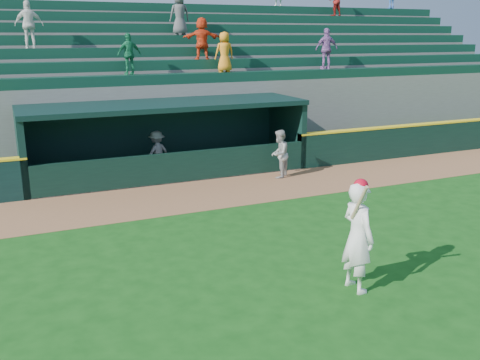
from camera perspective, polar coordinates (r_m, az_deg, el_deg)
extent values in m
plane|color=#134912|center=(11.76, 3.20, -8.01)|extent=(120.00, 120.00, 0.00)
cube|color=#905D39|center=(16.01, -4.80, -1.63)|extent=(40.00, 3.00, 0.01)
cube|color=black|center=(23.95, 22.63, 4.36)|extent=(15.50, 0.30, 1.20)
cube|color=yellow|center=(23.85, 22.79, 5.85)|extent=(15.50, 0.32, 0.06)
imported|color=#A6A5A0|center=(17.82, 4.21, 2.79)|extent=(0.99, 0.98, 1.61)
imported|color=#9E9E99|center=(18.49, -8.84, 2.90)|extent=(1.10, 0.89, 1.49)
cube|color=#63635E|center=(18.58, -7.66, 0.71)|extent=(9.00, 2.60, 0.04)
cube|color=black|center=(17.65, -22.27, 2.70)|extent=(0.20, 2.60, 2.30)
cube|color=black|center=(20.07, 4.96, 5.18)|extent=(0.20, 2.60, 2.30)
cube|color=black|center=(19.56, -8.86, 4.79)|extent=(9.40, 0.20, 2.30)
cube|color=black|center=(18.13, -7.92, 7.95)|extent=(9.40, 2.80, 0.16)
cube|color=black|center=(17.33, -6.56, 1.33)|extent=(9.00, 0.16, 1.00)
cube|color=brown|center=(19.27, -8.36, 1.92)|extent=(8.40, 0.45, 0.10)
cube|color=slate|center=(20.01, -9.30, 5.89)|extent=(34.00, 0.85, 2.91)
cube|color=#0F3828|center=(19.70, -9.41, 10.54)|extent=(34.00, 0.60, 0.36)
cube|color=slate|center=(20.79, -9.93, 6.84)|extent=(34.00, 0.85, 3.36)
cube|color=#0F3828|center=(20.49, -10.09, 11.95)|extent=(34.00, 0.60, 0.36)
cube|color=slate|center=(21.58, -10.52, 7.72)|extent=(34.00, 0.85, 3.81)
cube|color=#0F3828|center=(21.30, -10.72, 13.25)|extent=(34.00, 0.60, 0.36)
cube|color=slate|center=(22.37, -11.07, 8.53)|extent=(34.00, 0.85, 4.26)
cube|color=#0F3828|center=(22.12, -11.31, 14.45)|extent=(34.00, 0.60, 0.36)
cube|color=slate|center=(23.17, -11.59, 9.29)|extent=(34.00, 0.85, 4.71)
cube|color=#0F3828|center=(22.94, -11.87, 15.56)|extent=(34.00, 0.60, 0.36)
cube|color=slate|center=(23.98, -12.07, 9.99)|extent=(34.00, 0.85, 5.16)
cube|color=#0F3828|center=(23.78, -12.39, 16.60)|extent=(34.00, 0.60, 0.36)
cube|color=slate|center=(24.79, -12.53, 10.65)|extent=(34.00, 0.85, 5.61)
cube|color=#0F3828|center=(24.63, -12.88, 17.56)|extent=(34.00, 0.60, 0.36)
cube|color=slate|center=(25.35, -12.80, 10.73)|extent=(34.50, 0.30, 5.61)
imported|color=orange|center=(20.57, -1.68, 13.49)|extent=(0.75, 0.51, 1.48)
imported|color=white|center=(20.75, -21.57, 15.16)|extent=(0.97, 0.45, 1.62)
imported|color=#9962A9|center=(22.66, 9.22, 13.66)|extent=(1.00, 0.52, 1.63)
imported|color=#EB3F1A|center=(21.14, -4.08, 14.83)|extent=(1.51, 0.81, 1.55)
imported|color=maroon|center=(27.95, 10.08, 18.31)|extent=(0.71, 0.56, 1.44)
imported|color=#515151|center=(22.66, -6.47, 17.17)|extent=(0.84, 0.58, 1.63)
imported|color=#1B7B4A|center=(19.49, -11.73, 13.02)|extent=(0.88, 0.47, 1.43)
imported|color=white|center=(10.11, 12.45, -5.95)|extent=(0.55, 0.79, 2.09)
sphere|color=red|center=(9.81, 12.77, -0.63)|extent=(0.27, 0.27, 0.27)
cylinder|color=tan|center=(9.60, 12.60, -2.40)|extent=(0.15, 0.53, 0.76)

